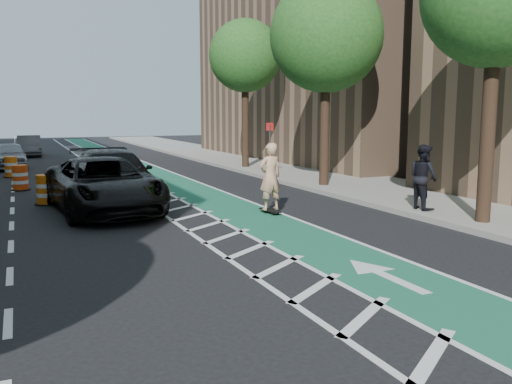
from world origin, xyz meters
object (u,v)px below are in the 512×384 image
suv_far (112,177)px  suv_near (103,185)px  barrel_a (46,191)px  skateboarder (270,176)px

suv_far → suv_near: bearing=-109.1°
suv_far → barrel_a: bearing=165.0°
skateboarder → suv_near: bearing=-34.6°
skateboarder → barrel_a: size_ratio=2.02×
suv_near → suv_far: 1.60m
skateboarder → suv_near: size_ratio=0.34×
skateboarder → suv_far: (-3.88, 3.83, -0.24)m
suv_far → barrel_a: size_ratio=6.11×
suv_near → barrel_a: 2.56m
suv_near → barrel_a: bearing=121.4°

